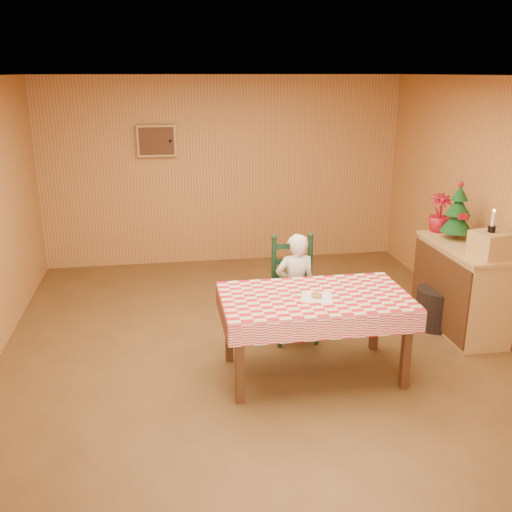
% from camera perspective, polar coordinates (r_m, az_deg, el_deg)
% --- Properties ---
extents(ground, '(6.00, 6.00, 0.00)m').
position_cam_1_polar(ground, '(5.65, 0.34, -9.83)').
color(ground, brown).
rests_on(ground, ground).
extents(cabin_walls, '(5.10, 6.05, 2.65)m').
position_cam_1_polar(cabin_walls, '(5.58, -0.59, 9.63)').
color(cabin_walls, '#C38746').
rests_on(cabin_walls, ground).
extents(dining_table, '(1.66, 0.96, 0.77)m').
position_cam_1_polar(dining_table, '(5.06, 5.88, -4.78)').
color(dining_table, '#4E2B14').
rests_on(dining_table, ground).
extents(ladder_chair, '(0.44, 0.40, 1.08)m').
position_cam_1_polar(ladder_chair, '(5.83, 3.82, -3.51)').
color(ladder_chair, black).
rests_on(ladder_chair, ground).
extents(seated_child, '(0.41, 0.27, 1.12)m').
position_cam_1_polar(seated_child, '(5.76, 3.96, -3.17)').
color(seated_child, white).
rests_on(seated_child, ground).
extents(napkin, '(0.32, 0.32, 0.00)m').
position_cam_1_polar(napkin, '(4.98, 6.06, -4.10)').
color(napkin, white).
rests_on(napkin, dining_table).
extents(donut, '(0.13, 0.13, 0.03)m').
position_cam_1_polar(donut, '(4.97, 6.07, -3.91)').
color(donut, '#BC8A43').
rests_on(donut, napkin).
extents(shelf_unit, '(0.54, 1.24, 0.93)m').
position_cam_1_polar(shelf_unit, '(6.40, 19.82, -2.96)').
color(shelf_unit, tan).
rests_on(shelf_unit, ground).
extents(crate, '(0.36, 0.36, 0.25)m').
position_cam_1_polar(crate, '(5.90, 22.33, 1.05)').
color(crate, tan).
rests_on(crate, shelf_unit).
extents(christmas_tree, '(0.34, 0.34, 0.62)m').
position_cam_1_polar(christmas_tree, '(6.40, 19.53, 4.07)').
color(christmas_tree, '#4E2B14').
rests_on(christmas_tree, shelf_unit).
extents(flower_arrangement, '(0.27, 0.27, 0.43)m').
position_cam_1_polar(flower_arrangement, '(6.65, 17.87, 4.12)').
color(flower_arrangement, '#A20E1E').
rests_on(flower_arrangement, shelf_unit).
extents(candle_set, '(0.07, 0.07, 0.22)m').
position_cam_1_polar(candle_set, '(5.85, 22.54, 2.83)').
color(candle_set, black).
rests_on(candle_set, crate).
extents(storage_bin, '(0.53, 0.53, 0.43)m').
position_cam_1_polar(storage_bin, '(6.43, 17.58, -5.01)').
color(storage_bin, black).
rests_on(storage_bin, ground).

